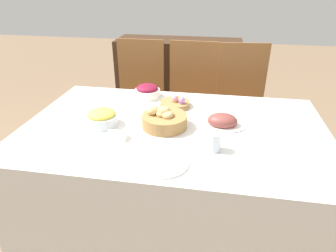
{
  "coord_description": "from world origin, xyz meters",
  "views": [
    {
      "loc": [
        0.23,
        -1.53,
        1.51
      ],
      "look_at": [
        -0.02,
        -0.08,
        0.76
      ],
      "focal_mm": 32.0,
      "sensor_mm": 36.0,
      "label": 1
    }
  ],
  "objects_px": {
    "spoon": "(200,167)",
    "butter_dish": "(117,136)",
    "pineapple_bowl": "(102,118)",
    "fork": "(133,161)",
    "bread_basket": "(164,119)",
    "egg_basket": "(175,103)",
    "drinking_cup": "(214,142)",
    "chair_far_center": "(191,98)",
    "ham_platter": "(222,122)",
    "chair_far_left": "(139,94)",
    "dinner_plate": "(163,163)",
    "sideboard": "(178,80)",
    "chair_far_right": "(241,101)",
    "knife": "(194,167)",
    "beet_salad_bowl": "(147,91)"
  },
  "relations": [
    {
      "from": "sideboard",
      "to": "drinking_cup",
      "type": "relative_size",
      "value": 13.57
    },
    {
      "from": "spoon",
      "to": "fork",
      "type": "bearing_deg",
      "value": -177.25
    },
    {
      "from": "fork",
      "to": "spoon",
      "type": "bearing_deg",
      "value": -2.75
    },
    {
      "from": "pineapple_bowl",
      "to": "dinner_plate",
      "type": "bearing_deg",
      "value": -38.48
    },
    {
      "from": "drinking_cup",
      "to": "sideboard",
      "type": "bearing_deg",
      "value": 103.2
    },
    {
      "from": "fork",
      "to": "sideboard",
      "type": "bearing_deg",
      "value": 89.13
    },
    {
      "from": "chair_far_center",
      "to": "ham_platter",
      "type": "relative_size",
      "value": 3.79
    },
    {
      "from": "spoon",
      "to": "butter_dish",
      "type": "height_order",
      "value": "butter_dish"
    },
    {
      "from": "butter_dish",
      "to": "drinking_cup",
      "type": "bearing_deg",
      "value": -3.69
    },
    {
      "from": "bread_basket",
      "to": "knife",
      "type": "distance_m",
      "value": 0.43
    },
    {
      "from": "bread_basket",
      "to": "fork",
      "type": "relative_size",
      "value": 1.42
    },
    {
      "from": "pineapple_bowl",
      "to": "butter_dish",
      "type": "height_order",
      "value": "pineapple_bowl"
    },
    {
      "from": "egg_basket",
      "to": "butter_dish",
      "type": "height_order",
      "value": "egg_basket"
    },
    {
      "from": "ham_platter",
      "to": "dinner_plate",
      "type": "height_order",
      "value": "ham_platter"
    },
    {
      "from": "chair_far_right",
      "to": "chair_far_left",
      "type": "distance_m",
      "value": 0.91
    },
    {
      "from": "dinner_plate",
      "to": "drinking_cup",
      "type": "relative_size",
      "value": 2.47
    },
    {
      "from": "dinner_plate",
      "to": "knife",
      "type": "bearing_deg",
      "value": -0.0
    },
    {
      "from": "beet_salad_bowl",
      "to": "drinking_cup",
      "type": "xyz_separation_m",
      "value": [
        0.49,
        -0.65,
        0.0
      ]
    },
    {
      "from": "butter_dish",
      "to": "pineapple_bowl",
      "type": "bearing_deg",
      "value": 134.52
    },
    {
      "from": "sideboard",
      "to": "fork",
      "type": "distance_m",
      "value": 2.06
    },
    {
      "from": "pineapple_bowl",
      "to": "fork",
      "type": "bearing_deg",
      "value": -50.34
    },
    {
      "from": "bread_basket",
      "to": "fork",
      "type": "distance_m",
      "value": 0.39
    },
    {
      "from": "bread_basket",
      "to": "dinner_plate",
      "type": "height_order",
      "value": "bread_basket"
    },
    {
      "from": "ham_platter",
      "to": "dinner_plate",
      "type": "relative_size",
      "value": 1.11
    },
    {
      "from": "beet_salad_bowl",
      "to": "fork",
      "type": "bearing_deg",
      "value": -81.59
    },
    {
      "from": "chair_far_left",
      "to": "spoon",
      "type": "distance_m",
      "value": 1.47
    },
    {
      "from": "ham_platter",
      "to": "beet_salad_bowl",
      "type": "height_order",
      "value": "beet_salad_bowl"
    },
    {
      "from": "knife",
      "to": "spoon",
      "type": "xyz_separation_m",
      "value": [
        0.03,
        0.0,
        0.0
      ]
    },
    {
      "from": "fork",
      "to": "bread_basket",
      "type": "bearing_deg",
      "value": 74.8
    },
    {
      "from": "beet_salad_bowl",
      "to": "drinking_cup",
      "type": "distance_m",
      "value": 0.81
    },
    {
      "from": "egg_basket",
      "to": "ham_platter",
      "type": "bearing_deg",
      "value": -37.32
    },
    {
      "from": "bread_basket",
      "to": "pineapple_bowl",
      "type": "height_order",
      "value": "bread_basket"
    },
    {
      "from": "drinking_cup",
      "to": "butter_dish",
      "type": "xyz_separation_m",
      "value": [
        -0.51,
        0.03,
        -0.03
      ]
    },
    {
      "from": "pineapple_bowl",
      "to": "drinking_cup",
      "type": "relative_size",
      "value": 1.93
    },
    {
      "from": "sideboard",
      "to": "butter_dish",
      "type": "height_order",
      "value": "sideboard"
    },
    {
      "from": "beet_salad_bowl",
      "to": "spoon",
      "type": "height_order",
      "value": "beet_salad_bowl"
    },
    {
      "from": "sideboard",
      "to": "ham_platter",
      "type": "height_order",
      "value": "sideboard"
    },
    {
      "from": "dinner_plate",
      "to": "spoon",
      "type": "distance_m",
      "value": 0.17
    },
    {
      "from": "knife",
      "to": "beet_salad_bowl",
      "type": "bearing_deg",
      "value": 114.0
    },
    {
      "from": "pineapple_bowl",
      "to": "spoon",
      "type": "distance_m",
      "value": 0.69
    },
    {
      "from": "ham_platter",
      "to": "pineapple_bowl",
      "type": "height_order",
      "value": "pineapple_bowl"
    },
    {
      "from": "pineapple_bowl",
      "to": "drinking_cup",
      "type": "xyz_separation_m",
      "value": [
        0.65,
        -0.17,
        0.0
      ]
    },
    {
      "from": "knife",
      "to": "spoon",
      "type": "relative_size",
      "value": 1.0
    },
    {
      "from": "pineapple_bowl",
      "to": "drinking_cup",
      "type": "height_order",
      "value": "pineapple_bowl"
    },
    {
      "from": "chair_far_left",
      "to": "bread_basket",
      "type": "distance_m",
      "value": 1.05
    },
    {
      "from": "chair_far_left",
      "to": "egg_basket",
      "type": "bearing_deg",
      "value": -55.91
    },
    {
      "from": "bread_basket",
      "to": "egg_basket",
      "type": "bearing_deg",
      "value": 86.31
    },
    {
      "from": "egg_basket",
      "to": "butter_dish",
      "type": "relative_size",
      "value": 1.8
    },
    {
      "from": "chair_far_right",
      "to": "egg_basket",
      "type": "xyz_separation_m",
      "value": [
        -0.48,
        -0.63,
        0.21
      ]
    },
    {
      "from": "beet_salad_bowl",
      "to": "fork",
      "type": "height_order",
      "value": "beet_salad_bowl"
    }
  ]
}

